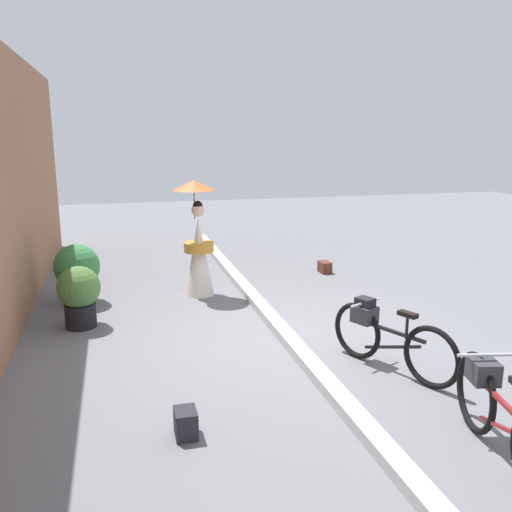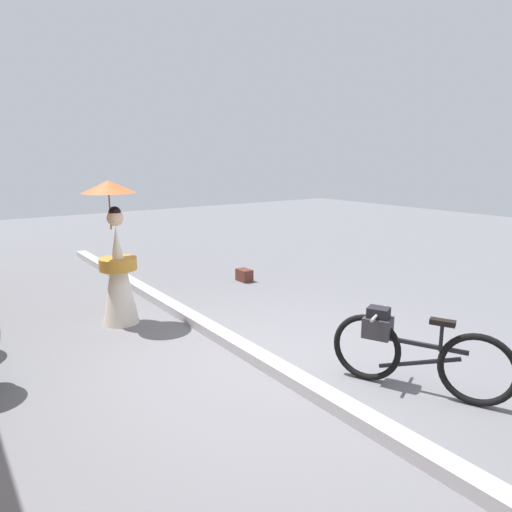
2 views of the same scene
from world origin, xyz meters
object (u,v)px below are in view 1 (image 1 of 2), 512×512
bicycle_far_side (386,336)px  backpack_on_pavement (325,267)px  bicycle_near_officer (500,413)px  person_with_parasol (198,242)px  potted_plant_by_door (80,293)px  potted_plant_small (78,270)px  backpack_spare (186,422)px

bicycle_far_side → backpack_on_pavement: bicycle_far_side is taller
bicycle_near_officer → bicycle_far_side: bicycle_near_officer is taller
person_with_parasol → potted_plant_by_door: person_with_parasol is taller
backpack_on_pavement → person_with_parasol: bearing=107.7°
bicycle_far_side → bicycle_near_officer: bearing=-178.1°
backpack_on_pavement → potted_plant_small: bearing=100.2°
bicycle_near_officer → potted_plant_small: size_ratio=1.80×
person_with_parasol → potted_plant_by_door: (-1.09, 1.82, -0.42)m
bicycle_near_officer → backpack_on_pavement: (6.07, -0.92, -0.30)m
bicycle_near_officer → backpack_on_pavement: bicycle_near_officer is taller
potted_plant_by_door → backpack_on_pavement: potted_plant_by_door is taller
bicycle_near_officer → backpack_spare: bearing=67.8°
potted_plant_small → backpack_on_pavement: (0.81, -4.50, -0.43)m
bicycle_far_side → backpack_on_pavement: size_ratio=5.23×
bicycle_near_officer → backpack_spare: size_ratio=6.88×
potted_plant_small → backpack_spare: size_ratio=3.82×
backpack_on_pavement → bicycle_near_officer: bearing=171.4°
person_with_parasol → potted_plant_by_door: bearing=121.0°
bicycle_far_side → backpack_on_pavement: 4.38m
person_with_parasol → backpack_spare: (-4.25, 0.77, -0.77)m
backpack_on_pavement → backpack_spare: backpack_spare is taller
potted_plant_by_door → backpack_spare: (-3.15, -1.05, -0.35)m
person_with_parasol → bicycle_far_side: bearing=-154.9°
potted_plant_small → backpack_on_pavement: potted_plant_small is taller
bicycle_far_side → backpack_spare: bicycle_far_side is taller
backpack_spare → bicycle_near_officer: bearing=-112.2°
person_with_parasol → backpack_on_pavement: (0.83, -2.59, -0.79)m
bicycle_near_officer → potted_plant_by_door: (4.15, 3.49, 0.07)m
person_with_parasol → potted_plant_small: 1.94m
bicycle_near_officer → potted_plant_small: bearing=34.2°
potted_plant_by_door → backpack_on_pavement: bearing=-66.5°
bicycle_far_side → potted_plant_small: 4.93m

